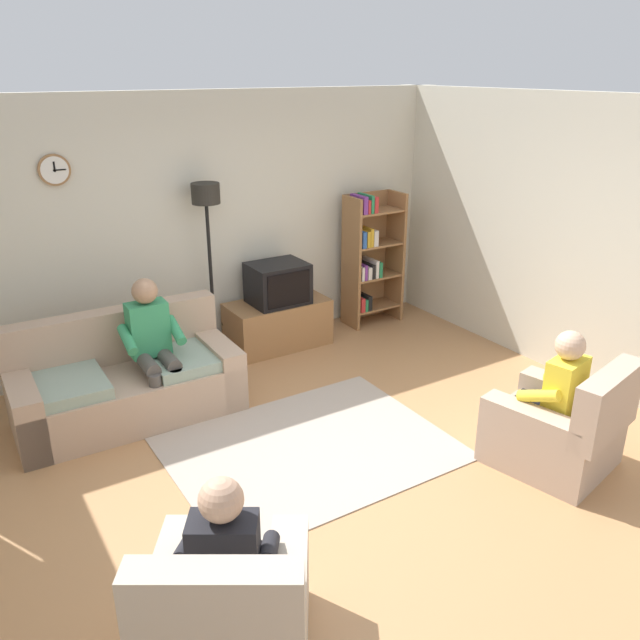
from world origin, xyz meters
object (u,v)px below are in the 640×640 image
at_px(tv_stand, 278,324).
at_px(armchair_near_bookshelf, 558,431).
at_px(tv, 278,283).
at_px(bookshelf, 369,257).
at_px(person_on_couch, 153,342).
at_px(person_in_right_armchair, 552,391).
at_px(couch, 127,383).
at_px(person_in_left_armchair, 228,555).
at_px(armchair_near_window, 229,617).
at_px(floor_lamp, 208,224).

xyz_separation_m(tv_stand, armchair_near_bookshelf, (0.73, -3.17, 0.03)).
xyz_separation_m(tv, bookshelf, (1.27, 0.10, 0.08)).
xyz_separation_m(person_on_couch, person_in_right_armchair, (2.34, -2.32, -0.09)).
relative_size(couch, person_in_right_armchair, 1.71).
xyz_separation_m(armchair_near_bookshelf, person_in_left_armchair, (-2.85, -0.23, 0.32)).
distance_m(couch, tv, 2.01).
distance_m(tv, person_in_right_armchair, 3.14).
bearing_deg(couch, tv, 18.57).
distance_m(tv_stand, tv, 0.48).
bearing_deg(armchair_near_window, armchair_near_bookshelf, 6.04).
relative_size(couch, armchair_near_window, 1.63).
bearing_deg(tv, armchair_near_window, -122.21).
height_order(couch, floor_lamp, floor_lamp).
bearing_deg(person_on_couch, person_in_left_armchair, -100.73).
bearing_deg(person_on_couch, tv_stand, 25.09).
bearing_deg(floor_lamp, tv, -9.88).
bearing_deg(tv_stand, bookshelf, 3.19).
relative_size(floor_lamp, armchair_near_bookshelf, 1.78).
xyz_separation_m(floor_lamp, person_in_left_armchair, (-1.42, -3.50, -0.85)).
bearing_deg(tv_stand, person_in_right_armchair, -77.02).
xyz_separation_m(tv_stand, floor_lamp, (-0.71, 0.10, 1.19)).
bearing_deg(couch, floor_lamp, 32.98).
bearing_deg(person_in_left_armchair, tv_stand, 57.98).
relative_size(armchair_near_window, person_in_left_armchair, 1.04).
bearing_deg(couch, bookshelf, 12.95).
height_order(couch, armchair_near_window, same).
relative_size(couch, armchair_near_bookshelf, 1.84).
bearing_deg(person_in_right_armchair, person_in_left_armchair, -173.59).
bearing_deg(armchair_near_bookshelf, person_in_right_armchair, 102.98).
bearing_deg(person_in_left_armchair, couch, 84.57).
relative_size(floor_lamp, person_on_couch, 1.49).
distance_m(armchair_near_window, armchair_near_bookshelf, 2.92).
distance_m(tv, armchair_near_window, 4.10).
height_order(tv_stand, armchair_near_window, armchair_near_window).
bearing_deg(bookshelf, couch, -167.05).
height_order(couch, person_in_right_armchair, person_in_right_armchair).
height_order(couch, person_on_couch, person_on_couch).
bearing_deg(person_in_right_armchair, bookshelf, 79.84).
bearing_deg(floor_lamp, armchair_near_window, -112.28).
bearing_deg(tv, armchair_near_bookshelf, -76.92).
relative_size(tv_stand, tv, 1.83).
distance_m(bookshelf, floor_lamp, 2.08).
bearing_deg(bookshelf, tv, -175.71).
xyz_separation_m(couch, tv_stand, (1.86, 0.65, -0.06)).
distance_m(floor_lamp, armchair_near_window, 4.03).
xyz_separation_m(armchair_near_window, person_in_right_armchair, (2.88, 0.39, 0.32)).
distance_m(floor_lamp, person_on_couch, 1.46).
height_order(bookshelf, armchair_near_window, bookshelf).
bearing_deg(armchair_near_window, tv_stand, 57.98).
xyz_separation_m(bookshelf, person_in_right_armchair, (-0.56, -3.15, -0.21)).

